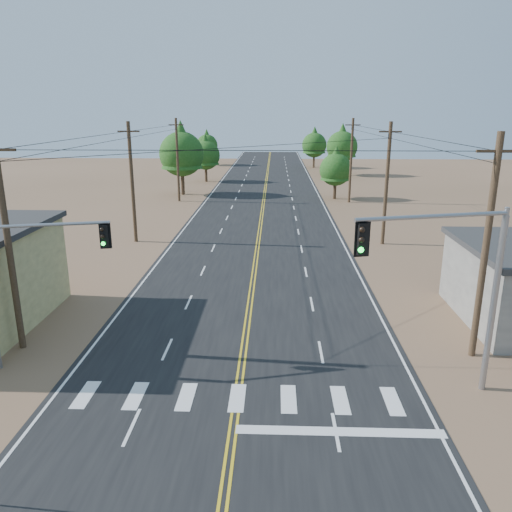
{
  "coord_description": "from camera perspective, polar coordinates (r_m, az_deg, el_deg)",
  "views": [
    {
      "loc": [
        1.38,
        -9.08,
        10.78
      ],
      "look_at": [
        0.43,
        15.88,
        3.5
      ],
      "focal_mm": 35.0,
      "sensor_mm": 36.0,
      "label": 1
    }
  ],
  "objects": [
    {
      "name": "utility_pole_right_near",
      "position": [
        23.66,
        24.78,
        0.87
      ],
      "size": [
        1.8,
        0.3,
        10.0
      ],
      "color": "#4C3826",
      "rests_on": "ground"
    },
    {
      "name": "utility_pole_left_mid",
      "position": [
        43.14,
        -13.98,
        8.23
      ],
      "size": [
        1.8,
        0.3,
        10.0
      ],
      "color": "#4C3826",
      "rests_on": "ground"
    },
    {
      "name": "utility_pole_right_far",
      "position": [
        62.02,
        10.81,
        10.72
      ],
      "size": [
        1.8,
        0.3,
        10.0
      ],
      "color": "#4C3826",
      "rests_on": "ground"
    },
    {
      "name": "tree_right_near",
      "position": [
        64.33,
        9.11,
        10.08
      ],
      "size": [
        4.02,
        4.02,
        6.71
      ],
      "color": "#3F2D1E",
      "rests_on": "ground"
    },
    {
      "name": "tree_left_near",
      "position": [
        67.52,
        -8.53,
        11.95
      ],
      "size": [
        5.82,
        5.82,
        9.71
      ],
      "color": "#3F2D1E",
      "rests_on": "ground"
    },
    {
      "name": "tree_right_mid",
      "position": [
        88.96,
        9.82,
        12.56
      ],
      "size": [
        5.32,
        5.32,
        8.87
      ],
      "color": "#3F2D1E",
      "rests_on": "ground"
    },
    {
      "name": "utility_pole_right_mid",
      "position": [
        42.46,
        14.7,
        8.05
      ],
      "size": [
        1.8,
        0.3,
        10.0
      ],
      "color": "#4C3826",
      "rests_on": "ground"
    },
    {
      "name": "road",
      "position": [
        40.56,
        0.15,
        0.84
      ],
      "size": [
        15.0,
        200.0,
        0.02
      ],
      "primitive_type": "cube",
      "color": "black",
      "rests_on": "ground"
    },
    {
      "name": "tree_left_mid",
      "position": [
        80.0,
        -5.8,
        11.72
      ],
      "size": [
        4.5,
        4.5,
        7.49
      ],
      "color": "#3F2D1E",
      "rests_on": "ground"
    },
    {
      "name": "signal_mast_left",
      "position": [
        22.99,
        -25.02,
        -1.55
      ],
      "size": [
        5.1,
        1.44,
        6.45
      ],
      "rotation": [
        0.0,
        0.0,
        0.24
      ],
      "color": "gray",
      "rests_on": "ground"
    },
    {
      "name": "utility_pole_left_far",
      "position": [
        62.48,
        -8.96,
        10.85
      ],
      "size": [
        1.8,
        0.3,
        10.0
      ],
      "color": "#4C3826",
      "rests_on": "ground"
    },
    {
      "name": "tree_right_far",
      "position": [
        100.47,
        6.69,
        12.76
      ],
      "size": [
        4.78,
        4.78,
        7.96
      ],
      "color": "#3F2D1E",
      "rests_on": "ground"
    },
    {
      "name": "signal_mast_right",
      "position": [
        19.82,
        22.05,
        -1.89
      ],
      "size": [
        5.85,
        1.81,
        7.43
      ],
      "rotation": [
        0.0,
        0.0,
        0.25
      ],
      "color": "gray",
      "rests_on": "ground"
    },
    {
      "name": "utility_pole_left_near",
      "position": [
        24.85,
        -26.47,
        1.35
      ],
      "size": [
        1.8,
        0.3,
        10.0
      ],
      "color": "#4C3826",
      "rests_on": "ground"
    },
    {
      "name": "tree_left_far",
      "position": [
        105.25,
        -5.63,
        12.72
      ],
      "size": [
        4.38,
        4.38,
        7.3
      ],
      "color": "#3F2D1E",
      "rests_on": "ground"
    }
  ]
}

